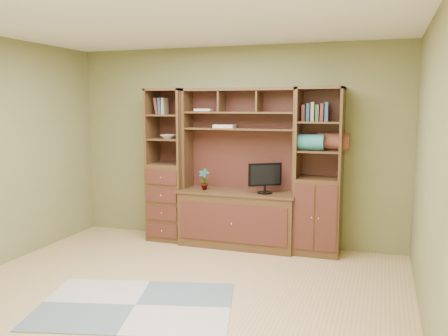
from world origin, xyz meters
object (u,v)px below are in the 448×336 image
(center_hutch, at_px, (238,169))
(left_tower, at_px, (168,165))
(right_tower, at_px, (319,172))
(monitor, at_px, (265,173))

(center_hutch, relative_size, left_tower, 1.00)
(right_tower, distance_m, monitor, 0.66)
(left_tower, height_order, right_tower, same)
(center_hutch, distance_m, left_tower, 1.00)
(monitor, bearing_deg, right_tower, -26.77)
(left_tower, relative_size, right_tower, 1.00)
(left_tower, xyz_separation_m, monitor, (1.37, -0.07, -0.03))
(center_hutch, xyz_separation_m, right_tower, (1.02, 0.04, 0.00))
(center_hutch, distance_m, monitor, 0.37)
(center_hutch, height_order, left_tower, same)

